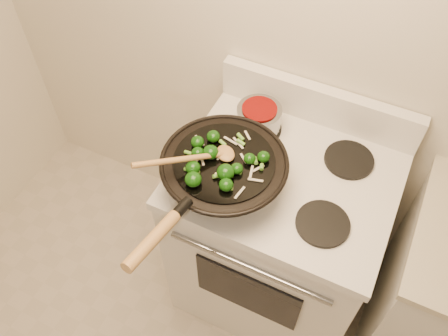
% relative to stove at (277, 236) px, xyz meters
% --- Properties ---
extents(stove, '(0.78, 0.67, 1.08)m').
position_rel_stove_xyz_m(stove, '(0.00, 0.00, 0.00)').
color(stove, white).
rests_on(stove, ground).
extents(wok, '(0.43, 0.71, 0.23)m').
position_rel_stove_xyz_m(wok, '(-0.18, -0.16, 0.53)').
color(wok, black).
rests_on(wok, stove).
extents(stirfry, '(0.29, 0.30, 0.05)m').
position_rel_stove_xyz_m(stirfry, '(-0.19, -0.18, 0.61)').
color(stirfry, '#0E3808').
rests_on(stirfry, wok).
extents(wooden_spoon, '(0.26, 0.28, 0.11)m').
position_rel_stove_xyz_m(wooden_spoon, '(-0.24, -0.20, 0.63)').
color(wooden_spoon, '#A37640').
rests_on(wooden_spoon, wok).
extents(saucepan, '(0.17, 0.27, 0.10)m').
position_rel_stove_xyz_m(saucepan, '(-0.18, 0.15, 0.51)').
color(saucepan, gray).
rests_on(saucepan, stove).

